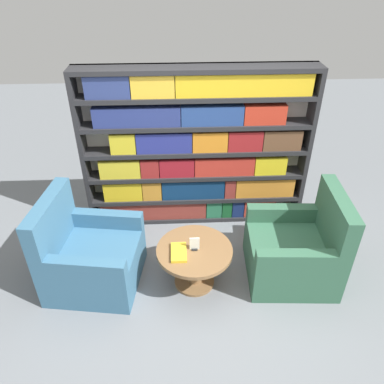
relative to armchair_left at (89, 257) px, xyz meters
name	(u,v)px	position (x,y,z in m)	size (l,w,h in m)	color
ground_plane	(203,297)	(1.14, -0.30, -0.32)	(14.00, 14.00, 0.00)	slate
bookshelf	(196,150)	(1.14, 1.06, 0.63)	(2.62, 0.30, 1.91)	silver
armchair_left	(89,257)	(0.00, 0.00, 0.00)	(0.98, 0.95, 0.98)	#386684
armchair_right	(296,250)	(2.11, -0.01, 0.00)	(0.92, 0.88, 0.98)	#336047
coffee_table	(194,259)	(1.06, -0.09, 0.01)	(0.75, 0.75, 0.46)	brown
table_sign	(195,244)	(1.06, -0.09, 0.20)	(0.10, 0.06, 0.14)	black
stray_book	(179,252)	(0.90, -0.15, 0.16)	(0.15, 0.26, 0.03)	gold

